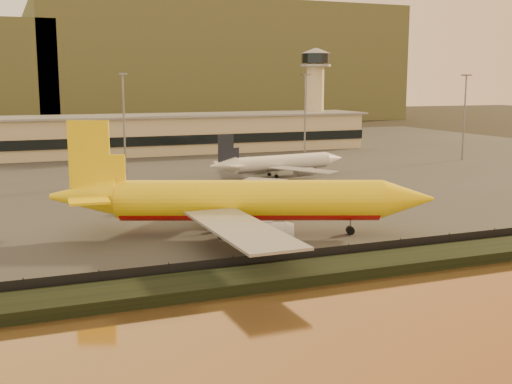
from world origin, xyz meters
The scene contains 12 objects.
ground centered at (0.00, 0.00, 0.00)m, with size 900.00×900.00×0.00m, color black.
embankment centered at (0.00, -17.00, 0.70)m, with size 320.00×7.00×1.40m, color black.
tarmac centered at (0.00, 95.00, 0.10)m, with size 320.00×220.00×0.20m, color #2D2D2D.
perimeter_fence centered at (0.00, -13.00, 1.30)m, with size 300.00×0.05×2.20m, color black.
terminal_building centered at (-14.52, 125.55, 6.25)m, with size 202.00×25.00×12.60m.
control_tower centered at (70.00, 131.00, 21.66)m, with size 11.20×11.20×35.50m.
apron_light_masts centered at (15.00, 75.00, 15.70)m, with size 152.20×12.20×25.40m.
distant_hills centered at (-20.74, 340.00, 31.39)m, with size 470.00×160.00×70.00m.
dhl_cargo_jet centered at (-5.59, 6.04, 5.43)m, with size 56.57×53.61×17.52m.
white_narrowbody_jet centered at (24.75, 60.65, 3.49)m, with size 38.39×37.10×11.04m.
gse_vehicle_yellow centered at (16.50, 25.22, 1.14)m, with size 4.18×1.88×1.88m, color yellow.
gse_vehicle_white centered at (-15.39, 28.81, 1.15)m, with size 4.22×1.90×1.90m, color silver.
Camera 1 is at (-39.28, -83.85, 23.30)m, focal length 45.00 mm.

